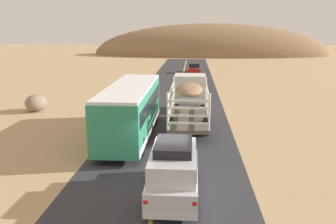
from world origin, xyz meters
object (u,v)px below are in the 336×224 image
at_px(suv_near, 174,169).
at_px(livestock_truck, 190,94).
at_px(boulder_far_horizon, 36,103).
at_px(bus, 131,109).
at_px(car_far, 194,68).

xyz_separation_m(suv_near, livestock_truck, (0.48, 12.76, 0.64)).
bearing_deg(suv_near, livestock_truck, 87.85).
bearing_deg(suv_near, boulder_far_horizon, 131.19).
xyz_separation_m(bus, car_far, (3.94, 30.69, -1.05)).
bearing_deg(boulder_far_horizon, livestock_truck, -4.19).
relative_size(suv_near, bus, 0.46).
height_order(livestock_truck, bus, bus).
bearing_deg(livestock_truck, car_far, 89.11).
distance_m(car_far, boulder_far_horizon, 27.81).
bearing_deg(car_far, suv_near, -91.31).
height_order(car_far, boulder_far_horizon, car_far).
xyz_separation_m(suv_near, car_far, (0.88, 38.33, -0.46)).
xyz_separation_m(bus, boulder_far_horizon, (-8.90, 6.03, -1.07)).
xyz_separation_m(car_far, boulder_far_horizon, (-12.84, -24.67, -0.01)).
bearing_deg(bus, livestock_truck, 55.29).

